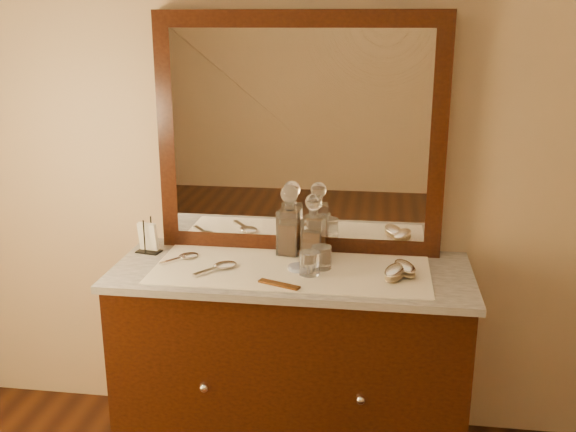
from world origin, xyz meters
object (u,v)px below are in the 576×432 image
at_px(decanter_right, 313,235).
at_px(hand_mirror_outer, 185,257).
at_px(brush_far, 405,268).
at_px(napkin_rack, 148,239).
at_px(decanter_left, 289,228).
at_px(pin_dish, 299,268).
at_px(brush_near, 395,272).
at_px(dresser_cabinet, 291,366).
at_px(hand_mirror_inner, 222,266).
at_px(mirror_frame, 300,135).
at_px(comb, 279,284).

distance_m(decanter_right, hand_mirror_outer, 0.54).
height_order(decanter_right, brush_far, decanter_right).
xyz_separation_m(napkin_rack, brush_far, (1.08, -0.11, -0.04)).
relative_size(decanter_left, brush_far, 1.77).
relative_size(pin_dish, brush_near, 0.50).
height_order(dresser_cabinet, hand_mirror_inner, hand_mirror_inner).
relative_size(brush_near, brush_far, 1.04).
relative_size(mirror_frame, decanter_right, 4.24).
xyz_separation_m(mirror_frame, brush_near, (0.41, -0.30, -0.47)).
bearing_deg(dresser_cabinet, decanter_right, 53.80).
height_order(decanter_right, hand_mirror_inner, decanter_right).
bearing_deg(brush_near, hand_mirror_inner, 179.53).
bearing_deg(dresser_cabinet, mirror_frame, 90.00).
bearing_deg(pin_dish, dresser_cabinet, 151.63).
bearing_deg(dresser_cabinet, hand_mirror_inner, -170.49).
xyz_separation_m(comb, brush_near, (0.43, 0.14, 0.02)).
bearing_deg(pin_dish, hand_mirror_inner, -174.59).
height_order(pin_dish, decanter_left, decanter_left).
distance_m(brush_near, hand_mirror_outer, 0.87).
relative_size(brush_near, hand_mirror_outer, 1.03).
relative_size(dresser_cabinet, hand_mirror_inner, 7.08).
xyz_separation_m(comb, hand_mirror_outer, (-0.43, 0.23, 0.00)).
height_order(pin_dish, comb, pin_dish).
distance_m(pin_dish, decanter_left, 0.22).
xyz_separation_m(dresser_cabinet, brush_near, (0.41, -0.05, 0.47)).
height_order(dresser_cabinet, napkin_rack, napkin_rack).
distance_m(mirror_frame, pin_dish, 0.56).
distance_m(comb, brush_far, 0.51).
bearing_deg(comb, mirror_frame, 108.49).
relative_size(dresser_cabinet, mirror_frame, 1.17).
relative_size(decanter_left, hand_mirror_inner, 1.51).
bearing_deg(mirror_frame, dresser_cabinet, -90.00).
relative_size(decanter_right, brush_far, 1.68).
distance_m(pin_dish, decanter_right, 0.16).
relative_size(mirror_frame, brush_far, 7.11).
bearing_deg(mirror_frame, brush_near, -35.90).
height_order(mirror_frame, napkin_rack, mirror_frame).
height_order(napkin_rack, decanter_left, decanter_left).
xyz_separation_m(decanter_right, brush_near, (0.33, -0.16, -0.09)).
xyz_separation_m(brush_far, hand_mirror_inner, (-0.73, -0.04, -0.01)).
relative_size(hand_mirror_outer, hand_mirror_inner, 0.86).
relative_size(decanter_left, brush_near, 1.71).
relative_size(dresser_cabinet, pin_dish, 16.10).
height_order(decanter_left, decanter_right, decanter_left).
bearing_deg(decanter_right, hand_mirror_inner, -156.92).
xyz_separation_m(pin_dish, hand_mirror_outer, (-0.49, 0.06, -0.00)).
xyz_separation_m(dresser_cabinet, hand_mirror_outer, (-0.45, 0.04, 0.45)).
xyz_separation_m(napkin_rack, brush_near, (1.04, -0.16, -0.03)).
relative_size(comb, decanter_right, 0.59).
height_order(dresser_cabinet, hand_mirror_outer, hand_mirror_outer).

